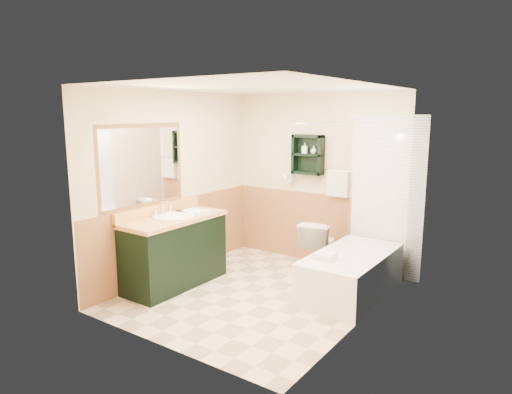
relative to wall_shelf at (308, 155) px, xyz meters
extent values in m
plane|color=beige|center=(0.10, -1.41, -1.55)|extent=(3.00, 3.00, 0.00)
cube|color=#FCEAC5|center=(0.10, 0.11, -0.35)|extent=(2.60, 0.04, 2.40)
cube|color=#FCEAC5|center=(-1.22, -1.41, -0.35)|extent=(0.04, 3.00, 2.40)
cube|color=#FCEAC5|center=(1.42, -1.41, -0.35)|extent=(0.04, 3.00, 2.40)
cube|color=white|center=(0.10, -1.41, 0.87)|extent=(2.60, 3.00, 0.04)
cube|color=black|center=(0.00, 0.00, 0.00)|extent=(0.45, 0.15, 0.55)
cylinder|color=silver|center=(0.63, -0.66, 0.45)|extent=(0.03, 1.60, 0.03)
cube|color=black|center=(-0.89, -1.73, -1.11)|extent=(0.59, 1.37, 0.87)
cube|color=white|center=(1.03, -0.76, -1.30)|extent=(0.75, 1.50, 0.50)
imported|color=white|center=(0.36, -0.26, -1.20)|extent=(0.49, 0.77, 0.71)
cube|color=silver|center=(-0.79, -1.43, -0.66)|extent=(0.30, 0.23, 0.04)
imported|color=black|center=(-1.06, -1.54, -0.58)|extent=(0.14, 0.09, 0.20)
cube|color=silver|center=(0.86, -1.14, -1.01)|extent=(0.23, 0.19, 0.07)
imported|color=white|center=(-0.04, -0.01, 0.05)|extent=(0.09, 0.16, 0.07)
imported|color=white|center=(0.10, -0.01, 0.06)|extent=(0.12, 0.13, 0.08)
camera|label=1|loc=(3.04, -5.61, 0.57)|focal=32.00mm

